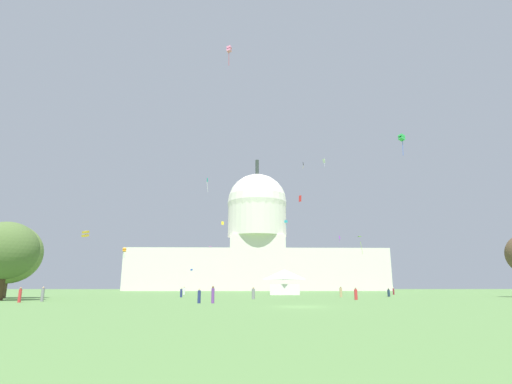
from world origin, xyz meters
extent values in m
plane|color=#567F42|center=(0.00, 0.00, 0.00)|extent=(800.00, 800.00, 0.00)
cube|color=silver|center=(-30.65, 167.80, 10.13)|extent=(64.00, 21.01, 20.25)
cube|color=silver|center=(33.35, 167.80, 10.13)|extent=(64.00, 21.01, 20.25)
cube|color=silver|center=(1.35, 167.80, 13.36)|extent=(26.71, 23.12, 26.72)
cylinder|color=silver|center=(1.35, 167.80, 35.43)|extent=(29.83, 29.83, 17.43)
sphere|color=silver|center=(1.35, 167.80, 44.15)|extent=(30.56, 30.56, 30.56)
cylinder|color=#2D3833|center=(1.35, 167.80, 63.55)|extent=(1.80, 1.80, 8.24)
cube|color=white|center=(3.98, 55.38, 1.17)|extent=(6.74, 4.69, 2.34)
pyramid|color=white|center=(3.98, 55.38, 4.44)|extent=(7.07, 4.93, 2.10)
cylinder|color=brown|center=(-41.35, 27.89, 2.00)|extent=(0.66, 0.66, 4.01)
ellipsoid|color=olive|center=(-41.35, 27.89, 6.76)|extent=(9.71, 8.57, 9.19)
cylinder|color=#42301E|center=(-35.61, 16.99, 2.04)|extent=(0.88, 0.88, 4.07)
ellipsoid|color=#4C6633|center=(-35.61, 16.99, 6.28)|extent=(9.60, 8.75, 7.35)
cylinder|color=maroon|center=(29.38, 58.30, 0.69)|extent=(0.45, 0.45, 1.37)
sphere|color=beige|center=(29.38, 58.30, 1.49)|extent=(0.29, 0.29, 0.24)
cylinder|color=#3D5684|center=(21.26, 38.52, 0.62)|extent=(0.62, 0.62, 1.24)
sphere|color=brown|center=(21.26, 38.52, 1.35)|extent=(0.29, 0.29, 0.22)
cylinder|color=red|center=(-29.58, 10.47, 0.71)|extent=(0.46, 0.46, 1.42)
sphere|color=#A37556|center=(-29.58, 10.47, 1.53)|extent=(0.32, 0.32, 0.23)
cylinder|color=gray|center=(-28.65, 13.63, 0.75)|extent=(0.50, 0.50, 1.49)
sphere|color=tan|center=(-28.65, 13.63, 1.60)|extent=(0.30, 0.30, 0.22)
cylinder|color=navy|center=(-15.52, 33.88, 0.68)|extent=(0.49, 0.49, 1.37)
sphere|color=beige|center=(-15.52, 33.88, 1.49)|extent=(0.34, 0.34, 0.25)
cylinder|color=red|center=(10.00, 19.24, 0.69)|extent=(0.56, 0.56, 1.37)
sphere|color=brown|center=(10.00, 19.24, 1.47)|extent=(0.27, 0.27, 0.20)
cylinder|color=#703D93|center=(-8.21, 7.66, 0.76)|extent=(0.37, 0.37, 1.52)
sphere|color=brown|center=(-8.21, 7.66, 1.64)|extent=(0.28, 0.28, 0.24)
cylinder|color=tan|center=(11.51, 34.18, 0.77)|extent=(0.54, 0.54, 1.54)
sphere|color=brown|center=(11.51, 34.18, 1.64)|extent=(0.25, 0.25, 0.21)
cylinder|color=navy|center=(-9.64, 7.76, 0.65)|extent=(0.39, 0.39, 1.31)
sphere|color=beige|center=(-9.64, 7.76, 1.41)|extent=(0.24, 0.24, 0.20)
cylinder|color=gray|center=(-3.65, 23.10, 0.70)|extent=(0.58, 0.58, 1.39)
sphere|color=#A37556|center=(-3.65, 23.10, 1.52)|extent=(0.33, 0.33, 0.25)
cylinder|color=silver|center=(-18.83, 59.75, 0.78)|extent=(0.51, 0.51, 1.55)
sphere|color=#A37556|center=(-18.83, 59.75, 1.67)|extent=(0.27, 0.27, 0.24)
cube|color=gold|center=(-39.74, 52.52, 12.61)|extent=(1.47, 1.51, 0.73)
cube|color=gold|center=(-39.74, 52.52, 13.40)|extent=(1.47, 1.51, 0.73)
cube|color=purple|center=(36.96, 140.11, 23.21)|extent=(0.88, 0.94, 1.47)
cylinder|color=purple|center=(36.83, 140.11, 21.70)|extent=(0.11, 0.30, 1.55)
cube|color=white|center=(22.44, 96.58, 44.52)|extent=(1.13, 1.19, 1.39)
cylinder|color=white|center=(22.63, 96.58, 42.99)|extent=(0.10, 0.15, 1.61)
cube|color=blue|center=(-27.06, 134.97, 8.66)|extent=(0.95, 0.96, 0.45)
cube|color=blue|center=(-27.06, 134.97, 8.99)|extent=(0.95, 0.96, 0.45)
cube|color=orange|center=(-36.42, 70.73, 10.99)|extent=(0.98, 1.04, 0.60)
cube|color=orange|center=(-36.42, 70.73, 11.43)|extent=(0.98, 1.04, 0.60)
cylinder|color=green|center=(-36.49, 70.73, 9.96)|extent=(0.30, 0.12, 1.67)
cube|color=pink|center=(-8.32, 36.22, 48.01)|extent=(1.15, 1.10, 0.62)
cube|color=pink|center=(-8.32, 36.22, 48.65)|extent=(1.15, 1.10, 0.62)
cylinder|color=red|center=(-8.33, 36.22, 46.26)|extent=(0.11, 0.17, 3.12)
pyramid|color=#D1339E|center=(-19.10, 126.26, 17.23)|extent=(1.58, 1.46, 0.24)
cube|color=black|center=(18.79, 120.38, 50.90)|extent=(0.43, 0.64, 1.38)
cylinder|color=yellow|center=(18.70, 120.38, 49.57)|extent=(0.24, 0.25, 1.28)
cube|color=#33BCDB|center=(10.69, 114.63, 25.83)|extent=(1.29, 1.30, 0.45)
cube|color=#33BCDB|center=(10.69, 114.63, 26.28)|extent=(1.29, 1.30, 0.45)
cylinder|color=#33BCDB|center=(10.67, 114.63, 24.54)|extent=(0.26, 0.09, 2.16)
cube|color=green|center=(20.84, 25.77, 25.45)|extent=(1.12, 1.08, 0.61)
cube|color=green|center=(20.84, 25.77, 25.90)|extent=(1.12, 1.08, 0.61)
cylinder|color=blue|center=(20.90, 25.77, 23.87)|extent=(0.36, 0.43, 2.77)
cube|color=red|center=(3.88, 26.60, 15.43)|extent=(0.39, 0.49, 1.04)
cube|color=yellow|center=(-11.44, 80.13, 19.87)|extent=(0.69, 0.65, 1.10)
cube|color=teal|center=(-15.71, 74.77, 31.44)|extent=(0.37, 0.59, 1.20)
cylinder|color=white|center=(-15.62, 74.77, 29.36)|extent=(0.43, 0.10, 2.96)
pyramid|color=#8CD133|center=(24.48, 63.87, 13.62)|extent=(0.93, 1.60, 0.17)
cylinder|color=#8CD133|center=(24.19, 63.85, 11.24)|extent=(0.30, 0.53, 3.14)
camera|label=1|loc=(-4.90, -35.62, 1.60)|focal=28.12mm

